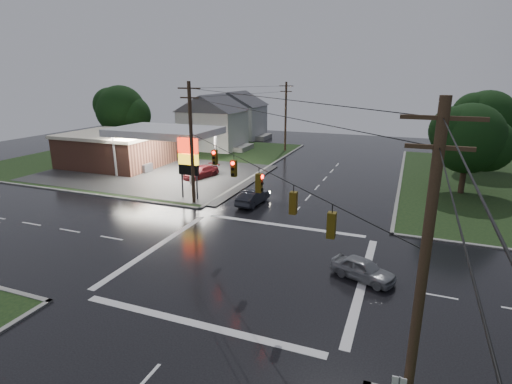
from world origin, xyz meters
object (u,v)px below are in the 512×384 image
(car_crossing, at_px, (363,269))
(tree_ne_near, at_px, (470,139))
(house_near, at_px, (213,121))
(car_pump, at_px, (201,172))
(utility_pole_nw, at_px, (191,142))
(utility_pole_se, at_px, (423,275))
(tree_ne_far, at_px, (487,121))
(car_north, at_px, (253,197))
(tree_nw_behind, at_px, (122,110))
(utility_pole_n, at_px, (286,116))
(gas_station, at_px, (123,147))
(house_far, at_px, (238,114))
(pylon_sign, at_px, (188,158))

(car_crossing, bearing_deg, tree_ne_near, 2.79)
(house_near, xyz_separation_m, car_pump, (7.42, -17.83, -3.72))
(utility_pole_nw, bearing_deg, utility_pole_se, -45.00)
(tree_ne_far, height_order, car_pump, tree_ne_far)
(utility_pole_nw, bearing_deg, car_pump, 114.92)
(utility_pole_se, xyz_separation_m, car_crossing, (-2.55, 9.91, -5.08))
(house_near, height_order, car_pump, house_near)
(utility_pole_nw, bearing_deg, tree_ne_near, 27.86)
(car_north, bearing_deg, tree_nw_behind, -27.27)
(utility_pole_n, relative_size, car_pump, 2.22)
(gas_station, relative_size, utility_pole_n, 2.50)
(tree_nw_behind, bearing_deg, utility_pole_se, -42.34)
(utility_pole_se, bearing_deg, tree_ne_near, 81.62)
(utility_pole_nw, bearing_deg, utility_pole_n, 90.00)
(utility_pole_se, bearing_deg, car_pump, 129.77)
(gas_station, distance_m, house_far, 28.61)
(utility_pole_nw, relative_size, car_north, 2.56)
(house_near, xyz_separation_m, house_far, (-1.00, 12.00, 0.00))
(pylon_sign, height_order, tree_ne_far, tree_ne_far)
(car_north, relative_size, car_crossing, 1.14)
(tree_nw_behind, bearing_deg, pylon_sign, -39.87)
(house_near, height_order, tree_ne_far, tree_ne_far)
(gas_station, xyz_separation_m, car_pump, (12.15, -1.53, -1.86))
(utility_pole_n, height_order, tree_nw_behind, utility_pole_n)
(gas_station, bearing_deg, tree_ne_far, 18.46)
(car_pump, bearing_deg, car_north, -20.01)
(tree_nw_behind, distance_m, car_crossing, 50.69)
(utility_pole_se, distance_m, car_pump, 36.34)
(house_near, bearing_deg, pylon_sign, -67.72)
(tree_ne_near, bearing_deg, utility_pole_se, -98.38)
(house_near, relative_size, tree_nw_behind, 1.10)
(car_north, bearing_deg, gas_station, -16.52)
(tree_ne_far, bearing_deg, tree_nw_behind, -175.51)
(tree_ne_near, distance_m, car_north, 21.90)
(utility_pole_n, xyz_separation_m, car_crossing, (16.45, -37.59, -4.82))
(utility_pole_se, bearing_deg, house_near, 123.79)
(utility_pole_se, height_order, house_near, utility_pole_se)
(utility_pole_se, xyz_separation_m, house_far, (-31.45, 57.50, -1.32))
(pylon_sign, height_order, car_crossing, pylon_sign)
(gas_station, relative_size, car_north, 6.09)
(utility_pole_n, distance_m, house_far, 16.00)
(gas_station, distance_m, car_pump, 12.39)
(utility_pole_nw, height_order, tree_ne_far, utility_pole_nw)
(pylon_sign, bearing_deg, utility_pole_nw, -45.00)
(house_near, height_order, car_north, house_near)
(gas_station, height_order, tree_ne_far, tree_ne_far)
(utility_pole_se, bearing_deg, car_crossing, 104.45)
(car_pump, bearing_deg, pylon_sign, -51.39)
(utility_pole_se, relative_size, utility_pole_n, 1.05)
(tree_nw_behind, relative_size, car_pump, 2.11)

